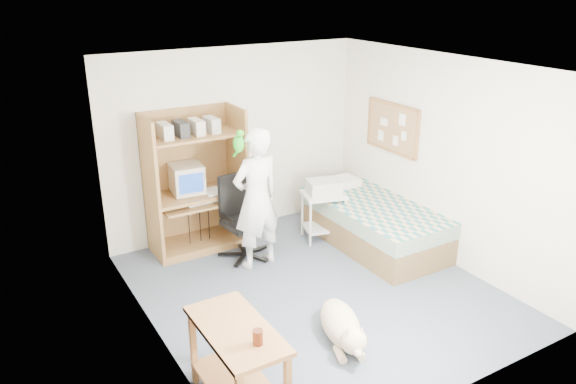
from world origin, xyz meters
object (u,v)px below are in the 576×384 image
object	(u,v)px
bed	(373,223)
person	(257,199)
side_desk	(237,355)
printer_cart	(323,209)
office_chair	(242,229)
computer_hutch	(195,187)
dog	(342,326)

from	to	relation	value
bed	person	size ratio (longest dim) A/B	1.17
side_desk	printer_cart	distance (m)	3.30
office_chair	computer_hutch	bearing A→B (deg)	116.23
side_desk	person	distance (m)	2.47
side_desk	printer_cart	bearing A→B (deg)	43.80
side_desk	bed	bearing A→B (deg)	32.50
printer_cart	computer_hutch	bearing A→B (deg)	172.20
side_desk	dog	size ratio (longest dim) A/B	0.95
office_chair	person	xyz separation A→B (m)	(0.06, -0.31, 0.49)
computer_hutch	office_chair	bearing A→B (deg)	-56.24
side_desk	printer_cart	xyz separation A→B (m)	(2.38, 2.28, -0.06)
bed	dog	bearing A→B (deg)	-136.21
dog	person	bearing A→B (deg)	107.71
office_chair	printer_cart	xyz separation A→B (m)	(1.16, -0.10, 0.06)
bed	office_chair	xyz separation A→B (m)	(-1.63, 0.57, 0.08)
computer_hutch	person	size ratio (longest dim) A/B	1.04
computer_hutch	person	bearing A→B (deg)	-63.58
bed	printer_cart	xyz separation A→B (m)	(-0.47, 0.46, 0.14)
dog	printer_cart	bearing A→B (deg)	79.33
bed	printer_cart	world-z (taller)	bed
bed	person	xyz separation A→B (m)	(-1.57, 0.26, 0.58)
computer_hutch	person	distance (m)	0.96
bed	dog	xyz separation A→B (m)	(-1.61, -1.54, -0.11)
computer_hutch	bed	bearing A→B (deg)	-29.29
computer_hutch	side_desk	bearing A→B (deg)	-106.14
computer_hutch	side_desk	size ratio (longest dim) A/B	1.80
office_chair	printer_cart	size ratio (longest dim) A/B	1.60
computer_hutch	printer_cart	size ratio (longest dim) A/B	2.77
side_desk	office_chair	bearing A→B (deg)	62.94
person	printer_cart	distance (m)	1.20
side_desk	person	size ratio (longest dim) A/B	0.58
computer_hutch	bed	size ratio (longest dim) A/B	0.89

